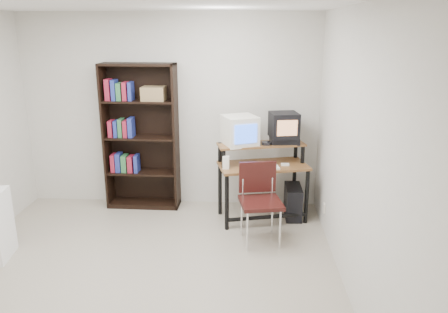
{
  "coord_description": "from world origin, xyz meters",
  "views": [
    {
      "loc": [
        1.04,
        -3.79,
        2.39
      ],
      "look_at": [
        0.78,
        1.1,
        0.95
      ],
      "focal_mm": 35.0,
      "sensor_mm": 36.0,
      "label": 1
    }
  ],
  "objects_px": {
    "computer_desk": "(263,169)",
    "crt_tv": "(284,125)",
    "school_chair": "(259,194)",
    "bookshelf": "(141,136)",
    "pc_tower": "(293,202)",
    "crt_monitor": "(240,131)"
  },
  "relations": [
    {
      "from": "crt_monitor",
      "to": "crt_tv",
      "type": "xyz_separation_m",
      "value": [
        0.56,
        0.09,
        0.06
      ]
    },
    {
      "from": "crt_monitor",
      "to": "pc_tower",
      "type": "distance_m",
      "value": 1.18
    },
    {
      "from": "crt_tv",
      "to": "school_chair",
      "type": "xyz_separation_m",
      "value": [
        -0.31,
        -0.75,
        -0.64
      ]
    },
    {
      "from": "computer_desk",
      "to": "pc_tower",
      "type": "height_order",
      "value": "computer_desk"
    },
    {
      "from": "computer_desk",
      "to": "pc_tower",
      "type": "distance_m",
      "value": 0.62
    },
    {
      "from": "crt_tv",
      "to": "bookshelf",
      "type": "xyz_separation_m",
      "value": [
        -1.89,
        0.21,
        -0.21
      ]
    },
    {
      "from": "crt_tv",
      "to": "pc_tower",
      "type": "xyz_separation_m",
      "value": [
        0.15,
        -0.1,
        -1.0
      ]
    },
    {
      "from": "crt_monitor",
      "to": "school_chair",
      "type": "bearing_deg",
      "value": -92.86
    },
    {
      "from": "computer_desk",
      "to": "crt_tv",
      "type": "relative_size",
      "value": 3.07
    },
    {
      "from": "computer_desk",
      "to": "pc_tower",
      "type": "relative_size",
      "value": 2.67
    },
    {
      "from": "crt_tv",
      "to": "computer_desk",
      "type": "bearing_deg",
      "value": -160.2
    },
    {
      "from": "computer_desk",
      "to": "school_chair",
      "type": "relative_size",
      "value": 1.32
    },
    {
      "from": "pc_tower",
      "to": "school_chair",
      "type": "relative_size",
      "value": 0.49
    },
    {
      "from": "pc_tower",
      "to": "bookshelf",
      "type": "distance_m",
      "value": 2.21
    },
    {
      "from": "bookshelf",
      "to": "crt_tv",
      "type": "bearing_deg",
      "value": -5.26
    },
    {
      "from": "computer_desk",
      "to": "bookshelf",
      "type": "relative_size",
      "value": 0.61
    },
    {
      "from": "computer_desk",
      "to": "crt_tv",
      "type": "height_order",
      "value": "crt_tv"
    },
    {
      "from": "crt_monitor",
      "to": "computer_desk",
      "type": "bearing_deg",
      "value": -33.84
    },
    {
      "from": "crt_monitor",
      "to": "pc_tower",
      "type": "height_order",
      "value": "crt_monitor"
    },
    {
      "from": "bookshelf",
      "to": "school_chair",
      "type": "bearing_deg",
      "value": -30.33
    },
    {
      "from": "school_chair",
      "to": "crt_tv",
      "type": "bearing_deg",
      "value": 56.99
    },
    {
      "from": "bookshelf",
      "to": "pc_tower",
      "type": "bearing_deg",
      "value": -7.44
    }
  ]
}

